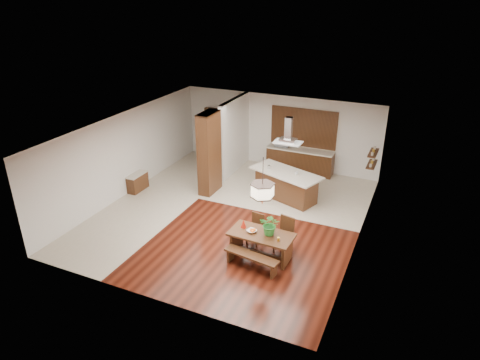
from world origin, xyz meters
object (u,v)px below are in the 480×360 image
at_px(fruit_bowl, 252,231).
at_px(range_hood, 289,130).
at_px(foliage_plant, 270,225).
at_px(dining_chair_left, 255,229).
at_px(pendant_lantern, 263,181).
at_px(dining_table, 261,240).
at_px(microwave, 282,143).
at_px(kitchen_island, 286,185).
at_px(dining_chair_right, 283,235).
at_px(island_cup, 296,173).
at_px(dining_bench, 251,262).
at_px(hallway_console, 138,182).

height_order(fruit_bowl, range_hood, range_hood).
bearing_deg(foliage_plant, dining_chair_left, 142.68).
bearing_deg(range_hood, pendant_lantern, -81.92).
relative_size(dining_table, microwave, 3.24).
relative_size(foliage_plant, kitchen_island, 0.22).
distance_m(dining_chair_left, dining_chair_right, 0.86).
height_order(dining_chair_right, pendant_lantern, pendant_lantern).
distance_m(foliage_plant, island_cup, 3.44).
height_order(dining_table, dining_bench, dining_table).
height_order(dining_table, foliage_plant, foliage_plant).
height_order(kitchen_island, range_hood, range_hood).
height_order(hallway_console, dining_bench, hallway_console).
bearing_deg(dining_bench, dining_table, 87.86).
relative_size(dining_chair_left, dining_chair_right, 0.89).
height_order(range_hood, microwave, range_hood).
distance_m(pendant_lantern, kitchen_island, 4.02).
relative_size(foliage_plant, microwave, 1.10).
height_order(dining_chair_left, microwave, microwave).
distance_m(pendant_lantern, foliage_plant, 1.25).
xyz_separation_m(hallway_console, microwave, (4.05, 4.00, 0.78)).
bearing_deg(kitchen_island, pendant_lantern, -61.93).
relative_size(pendant_lantern, foliage_plant, 2.21).
height_order(pendant_lantern, island_cup, pendant_lantern).
distance_m(fruit_bowl, island_cup, 3.53).
relative_size(hallway_console, island_cup, 7.63).
height_order(pendant_lantern, fruit_bowl, pendant_lantern).
relative_size(kitchen_island, microwave, 4.92).
xyz_separation_m(kitchen_island, range_hood, (0.00, 0.00, 1.95)).
relative_size(dining_table, dining_chair_left, 1.96).
bearing_deg(range_hood, fruit_bowl, -86.20).
xyz_separation_m(dining_chair_left, microwave, (-1.10, 5.50, 0.65)).
bearing_deg(range_hood, kitchen_island, -90.00).
relative_size(foliage_plant, fruit_bowl, 2.35).
bearing_deg(island_cup, dining_table, -87.80).
distance_m(hallway_console, dining_table, 5.92).
relative_size(kitchen_island, range_hood, 2.95).
bearing_deg(island_cup, hallway_console, -165.11).
relative_size(hallway_console, pendant_lantern, 0.67).
bearing_deg(dining_chair_right, island_cup, 113.49).
bearing_deg(island_cup, pendant_lantern, -87.80).
bearing_deg(fruit_bowl, range_hood, 93.80).
height_order(dining_bench, pendant_lantern, pendant_lantern).
bearing_deg(dining_bench, dining_chair_right, 67.31).
xyz_separation_m(pendant_lantern, fruit_bowl, (-0.27, -0.03, -1.50)).
relative_size(dining_chair_right, pendant_lantern, 0.76).
bearing_deg(dining_bench, hallway_console, 154.33).
relative_size(dining_chair_right, kitchen_island, 0.38).
bearing_deg(pendant_lantern, range_hood, 98.08).
bearing_deg(foliage_plant, microwave, 106.15).
bearing_deg(fruit_bowl, dining_chair_right, 36.90).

